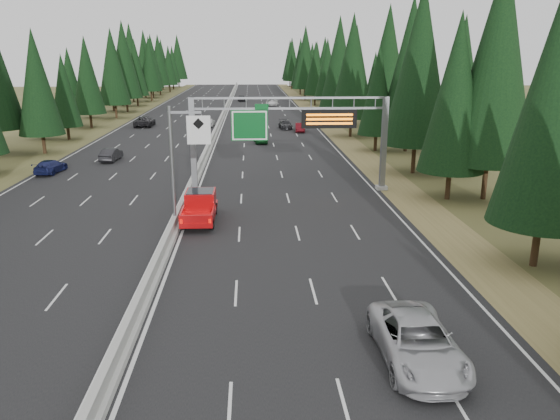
# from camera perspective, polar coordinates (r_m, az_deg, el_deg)

# --- Properties ---
(road) EXTENTS (32.00, 260.00, 0.08)m
(road) POSITION_cam_1_polar(r_m,az_deg,el_deg) (90.65, -6.36, 8.75)
(road) COLOR black
(road) RESTS_ON ground
(shoulder_right) EXTENTS (3.60, 260.00, 0.06)m
(shoulder_right) POSITION_cam_1_polar(r_m,az_deg,el_deg) (91.40, 4.98, 8.84)
(shoulder_right) COLOR olive
(shoulder_right) RESTS_ON ground
(shoulder_left) EXTENTS (3.60, 260.00, 0.06)m
(shoulder_left) POSITION_cam_1_polar(r_m,az_deg,el_deg) (93.35, -17.45, 8.32)
(shoulder_left) COLOR #4E4D24
(shoulder_left) RESTS_ON ground
(median_barrier) EXTENTS (0.70, 260.00, 0.85)m
(median_barrier) POSITION_cam_1_polar(r_m,az_deg,el_deg) (90.60, -6.37, 8.98)
(median_barrier) COLOR #9C9C97
(median_barrier) RESTS_ON road
(sign_gantry) EXTENTS (16.75, 0.98, 7.80)m
(sign_gantry) POSITION_cam_1_polar(r_m,az_deg,el_deg) (45.25, 1.82, 8.42)
(sign_gantry) COLOR slate
(sign_gantry) RESTS_ON road
(hov_sign_pole) EXTENTS (2.80, 0.50, 8.00)m
(hov_sign_pole) POSITION_cam_1_polar(r_m,az_deg,el_deg) (35.66, -10.32, 5.27)
(hov_sign_pole) COLOR slate
(hov_sign_pole) RESTS_ON road
(tree_row_right) EXTENTS (11.83, 246.23, 18.50)m
(tree_row_right) POSITION_cam_1_polar(r_m,az_deg,el_deg) (91.35, 7.70, 14.46)
(tree_row_right) COLOR black
(tree_row_right) RESTS_ON ground
(tree_row_left) EXTENTS (12.28, 245.83, 18.72)m
(tree_row_left) POSITION_cam_1_polar(r_m,az_deg,el_deg) (84.78, -22.23, 13.63)
(tree_row_left) COLOR black
(tree_row_left) RESTS_ON ground
(silver_minivan) EXTENTS (2.75, 5.95, 1.65)m
(silver_minivan) POSITION_cam_1_polar(r_m,az_deg,el_deg) (21.42, 14.14, -13.15)
(silver_minivan) COLOR #ACADB1
(silver_minivan) RESTS_ON road
(red_pickup) EXTENTS (2.13, 5.96, 1.94)m
(red_pickup) POSITION_cam_1_polar(r_m,az_deg,el_deg) (38.24, -8.34, 0.58)
(red_pickup) COLOR black
(red_pickup) RESTS_ON road
(car_ahead_green) EXTENTS (1.88, 4.05, 1.34)m
(car_ahead_green) POSITION_cam_1_polar(r_m,az_deg,el_deg) (71.80, -2.05, 7.55)
(car_ahead_green) COLOR #114C1D
(car_ahead_green) RESTS_ON road
(car_ahead_dkred) EXTENTS (1.65, 4.03, 1.30)m
(car_ahead_dkred) POSITION_cam_1_polar(r_m,az_deg,el_deg) (82.48, 2.11, 8.62)
(car_ahead_dkred) COLOR #510B12
(car_ahead_dkred) RESTS_ON road
(car_ahead_dkgrey) EXTENTS (2.10, 4.57, 1.29)m
(car_ahead_dkgrey) POSITION_cam_1_polar(r_m,az_deg,el_deg) (86.08, 0.56, 8.93)
(car_ahead_dkgrey) COLOR #222325
(car_ahead_dkgrey) RESTS_ON road
(car_ahead_white) EXTENTS (2.97, 5.66, 1.52)m
(car_ahead_white) POSITION_cam_1_polar(r_m,az_deg,el_deg) (126.56, -0.87, 11.20)
(car_ahead_white) COLOR silver
(car_ahead_white) RESTS_ON road
(car_ahead_far) EXTENTS (2.15, 4.60, 1.52)m
(car_ahead_far) POSITION_cam_1_polar(r_m,az_deg,el_deg) (138.72, -4.02, 11.58)
(car_ahead_far) COLOR black
(car_ahead_far) RESTS_ON road
(car_onc_near) EXTENTS (1.74, 4.23, 1.36)m
(car_onc_near) POSITION_cam_1_polar(r_m,az_deg,el_deg) (62.12, -17.24, 5.55)
(car_onc_near) COLOR black
(car_onc_near) RESTS_ON road
(car_onc_blue) EXTENTS (2.27, 4.66, 1.31)m
(car_onc_blue) POSITION_cam_1_polar(r_m,az_deg,el_deg) (57.61, -22.86, 4.22)
(car_onc_blue) COLOR #171D52
(car_onc_blue) RESTS_ON road
(car_onc_white) EXTENTS (1.73, 4.00, 1.34)m
(car_onc_white) POSITION_cam_1_polar(r_m,az_deg,el_deg) (89.66, -7.38, 9.09)
(car_onc_white) COLOR silver
(car_onc_white) RESTS_ON road
(car_onc_far) EXTENTS (2.75, 5.93, 1.65)m
(car_onc_far) POSITION_cam_1_polar(r_m,az_deg,el_deg) (91.51, -13.96, 8.99)
(car_onc_far) COLOR black
(car_onc_far) RESTS_ON road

